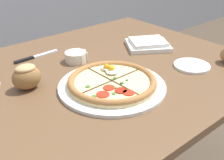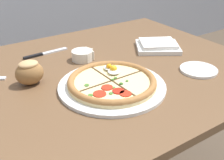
{
  "view_description": "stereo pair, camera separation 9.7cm",
  "coord_description": "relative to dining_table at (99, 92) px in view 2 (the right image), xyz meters",
  "views": [
    {
      "loc": [
        -0.58,
        -0.8,
        1.25
      ],
      "look_at": [
        -0.03,
        -0.14,
        0.79
      ],
      "focal_mm": 45.0,
      "sensor_mm": 36.0,
      "label": 1
    },
    {
      "loc": [
        -0.51,
        -0.86,
        1.25
      ],
      "look_at": [
        -0.03,
        -0.14,
        0.79
      ],
      "focal_mm": 45.0,
      "sensor_mm": 36.0,
      "label": 2
    }
  ],
  "objects": [
    {
      "name": "dining_table",
      "position": [
        0.0,
        0.0,
        0.0
      ],
      "size": [
        1.29,
        0.98,
        0.76
      ],
      "color": "brown",
      "rests_on": "ground_plane"
    },
    {
      "name": "side_saucer",
      "position": [
        0.33,
        -0.22,
        0.1
      ],
      "size": [
        0.15,
        0.15,
        0.01
      ],
      "color": "white",
      "rests_on": "dining_table"
    },
    {
      "name": "bread_piece_near",
      "position": [
        -0.26,
        0.04,
        0.14
      ],
      "size": [
        0.11,
        0.09,
        0.09
      ],
      "rotation": [
        0.0,
        0.0,
        3.03
      ],
      "color": "olive",
      "rests_on": "dining_table"
    },
    {
      "name": "ramekin_bowl",
      "position": [
        0.0,
        0.13,
        0.12
      ],
      "size": [
        0.1,
        0.1,
        0.04
      ],
      "color": "silver",
      "rests_on": "dining_table"
    },
    {
      "name": "pizza",
      "position": [
        -0.03,
        -0.14,
        0.12
      ],
      "size": [
        0.38,
        0.38,
        0.06
      ],
      "color": "white",
      "rests_on": "dining_table"
    },
    {
      "name": "napkin_folded",
      "position": [
        0.35,
        0.04,
        0.11
      ],
      "size": [
        0.25,
        0.24,
        0.04
      ],
      "rotation": [
        0.0,
        0.0,
        -0.57
      ],
      "color": "silver",
      "rests_on": "dining_table"
    },
    {
      "name": "knife_main",
      "position": [
        -0.11,
        0.28,
        0.1
      ],
      "size": [
        0.21,
        0.03,
        0.01
      ],
      "rotation": [
        0.0,
        0.0,
        0.05
      ],
      "color": "silver",
      "rests_on": "dining_table"
    }
  ]
}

